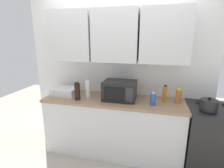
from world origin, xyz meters
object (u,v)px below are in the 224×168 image
bottle_spice_jar (179,96)px  bottle_white_jar (88,89)px  bottle_amber_vinegar (165,94)px  bottle_soy_dark (77,91)px  dish_rack (65,91)px  microwave (120,90)px  stove_range (214,138)px  bottle_blue_cleaner (153,99)px  kettle (209,105)px

bottle_spice_jar → bottle_white_jar: bearing=-175.7°
bottle_amber_vinegar → bottle_soy_dark: bearing=-170.4°
dish_rack → bottle_soy_dark: (0.29, -0.16, 0.07)m
microwave → bottle_spice_jar: bearing=4.1°
bottle_white_jar → microwave: bearing=4.6°
stove_range → bottle_blue_cleaner: bottle_blue_cleaner is taller
microwave → bottle_white_jar: size_ratio=1.75×
microwave → bottle_spice_jar: size_ratio=2.20×
kettle → bottle_soy_dark: size_ratio=0.78×
stove_range → bottle_amber_vinegar: bearing=173.6°
bottle_blue_cleaner → microwave: bearing=165.7°
stove_range → dish_rack: dish_rack is taller
dish_rack → microwave: bearing=0.6°
bottle_amber_vinegar → bottle_spice_jar: (0.19, 0.01, -0.02)m
microwave → bottle_amber_vinegar: bearing=4.4°
stove_range → bottle_spice_jar: bearing=170.1°
stove_range → bottle_amber_vinegar: bottle_amber_vinegar is taller
bottle_white_jar → bottle_soy_dark: bearing=-132.9°
microwave → dish_rack: 0.91m
dish_rack → bottle_white_jar: (0.41, -0.03, 0.07)m
bottle_soy_dark → stove_range: bearing=4.0°
kettle → bottle_soy_dark: bearing=179.9°
bottle_amber_vinegar → bottle_white_jar: 1.15m
dish_rack → bottle_blue_cleaner: 1.40m
bottle_blue_cleaner → bottle_white_jar: bottle_white_jar is taller
bottle_spice_jar → bottle_soy_dark: bottle_soy_dark is taller
bottle_amber_vinegar → bottle_white_jar: bottle_white_jar is taller
dish_rack → bottle_amber_vinegar: size_ratio=1.52×
kettle → bottle_blue_cleaner: bearing=176.4°
kettle → bottle_spice_jar: 0.41m
bottle_blue_cleaner → bottle_soy_dark: bottle_soy_dark is taller
bottle_soy_dark → microwave: bearing=15.1°
bottle_spice_jar → dish_rack: bearing=-177.8°
bottle_blue_cleaner → bottle_white_jar: size_ratio=0.68×
bottle_amber_vinegar → bottle_blue_cleaner: bottle_amber_vinegar is taller
kettle → bottle_blue_cleaner: size_ratio=1.13×
microwave → bottle_soy_dark: 0.63m
stove_range → bottle_amber_vinegar: (-0.69, 0.08, 0.57)m
microwave → bottle_blue_cleaner: microwave is taller
bottle_blue_cleaner → bottle_spice_jar: (0.35, 0.19, 0.02)m
stove_range → bottle_soy_dark: bearing=-176.0°
bottle_amber_vinegar → bottle_spice_jar: bearing=3.1°
dish_rack → bottle_amber_vinegar: bottle_amber_vinegar is taller
stove_range → bottle_spice_jar: size_ratio=4.18×
dish_rack → bottle_white_jar: 0.41m
bottle_amber_vinegar → bottle_blue_cleaner: bearing=-132.3°
bottle_soy_dark → bottle_amber_vinegar: bearing=9.6°
stove_range → bottle_blue_cleaner: size_ratio=4.93×
kettle → microwave: size_ratio=0.43×
bottle_amber_vinegar → bottle_blue_cleaner: 0.24m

